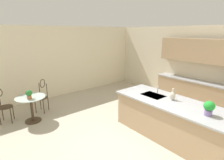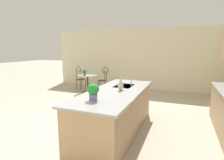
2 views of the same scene
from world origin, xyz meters
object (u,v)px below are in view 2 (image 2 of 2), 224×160
(bistro_table, at_px, (88,82))
(potted_plant_counter_far, at_px, (93,91))
(potted_plant_on_table, at_px, (85,72))
(chair_near_window, at_px, (103,78))
(chair_by_island, at_px, (80,77))
(vase_on_counter, at_px, (121,85))

(bistro_table, height_order, potted_plant_counter_far, potted_plant_counter_far)
(bistro_table, bearing_deg, potted_plant_on_table, -24.31)
(chair_near_window, xyz_separation_m, potted_plant_counter_far, (4.31, 1.76, 0.52))
(chair_by_island, height_order, vase_on_counter, vase_on_counter)
(potted_plant_counter_far, bearing_deg, chair_by_island, -145.72)
(chair_near_window, height_order, chair_by_island, same)
(bistro_table, xyz_separation_m, potted_plant_counter_far, (3.78, 2.24, 0.64))
(chair_near_window, distance_m, vase_on_counter, 3.95)
(chair_near_window, bearing_deg, bistro_table, -42.35)
(chair_by_island, distance_m, potted_plant_counter_far, 5.13)
(chair_near_window, bearing_deg, vase_on_counter, 29.84)
(potted_plant_counter_far, relative_size, vase_on_counter, 1.02)
(chair_by_island, bearing_deg, vase_on_counter, 42.73)
(chair_near_window, bearing_deg, potted_plant_counter_far, 22.28)
(potted_plant_counter_far, bearing_deg, chair_near_window, -157.72)
(chair_near_window, height_order, potted_plant_counter_far, potted_plant_counter_far)
(chair_near_window, xyz_separation_m, vase_on_counter, (3.41, 1.95, 0.46))
(vase_on_counter, bearing_deg, potted_plant_counter_far, -11.89)
(chair_near_window, relative_size, vase_on_counter, 3.62)
(potted_plant_counter_far, xyz_separation_m, vase_on_counter, (-0.90, 0.19, -0.06))
(bistro_table, xyz_separation_m, potted_plant_on_table, (0.13, -0.06, 0.43))
(potted_plant_on_table, xyz_separation_m, vase_on_counter, (2.75, 2.49, 0.15))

